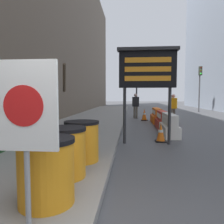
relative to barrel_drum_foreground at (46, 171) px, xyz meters
name	(u,v)px	position (x,y,z in m)	size (l,w,h in m)	color
hedge_strip	(11,129)	(-2.58, 3.66, -0.03)	(0.90, 5.99, 0.83)	#1E421E
bare_tree	(51,93)	(-2.61, 7.23, 1.15)	(1.83, 1.94, 3.04)	#4C3D2D
barrel_drum_foreground	(46,171)	(0.00, 0.00, 0.00)	(0.77, 0.77, 0.89)	orange
barrel_drum_middle	(65,152)	(-0.05, 0.96, 0.00)	(0.77, 0.77, 0.89)	orange
barrel_drum_back	(82,141)	(0.04, 1.92, 0.00)	(0.77, 0.77, 0.89)	orange
warning_sign	(25,115)	(0.01, -0.56, 0.79)	(0.72, 0.08, 1.81)	gray
message_board	(147,70)	(1.64, 4.45, 1.82)	(1.95, 0.36, 3.12)	#28282B
jersey_barrier_white	(169,126)	(2.65, 6.04, -0.21)	(0.56, 1.87, 0.88)	silver
jersey_barrier_red_striped	(162,121)	(2.65, 8.01, -0.22)	(0.55, 1.72, 0.84)	red
jersey_barrier_orange_far	(157,116)	(2.65, 10.31, -0.22)	(0.60, 2.07, 0.85)	orange
traffic_cone_near	(144,115)	(1.97, 11.33, -0.23)	(0.42, 0.42, 0.75)	black
traffic_cone_mid	(161,133)	(2.15, 4.81, -0.27)	(0.37, 0.37, 0.65)	black
traffic_light_near_curb	(137,75)	(1.56, 15.00, 2.65)	(0.28, 0.44, 4.51)	#2D2D30
traffic_light_far_side	(200,79)	(7.66, 18.85, 2.55)	(0.28, 0.45, 4.36)	#2D2D30
pedestrian_worker	(136,104)	(1.44, 12.56, 0.43)	(0.47, 0.30, 1.74)	#514C42
pedestrian_passerby	(173,106)	(3.67, 10.75, 0.40)	(0.50, 0.40, 1.67)	#514C42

